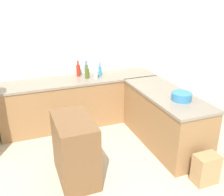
# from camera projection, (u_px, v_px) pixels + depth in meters

# --- Properties ---
(ground_plane) EXTENTS (14.00, 14.00, 0.00)m
(ground_plane) POSITION_uv_depth(u_px,v_px,m) (122.00, 190.00, 3.33)
(ground_plane) COLOR beige
(wall_back) EXTENTS (8.00, 0.06, 2.70)m
(wall_back) POSITION_uv_depth(u_px,v_px,m) (73.00, 50.00, 4.88)
(wall_back) COLOR silver
(wall_back) RESTS_ON ground_plane
(counter_back) EXTENTS (2.88, 0.67, 0.88)m
(counter_back) POSITION_uv_depth(u_px,v_px,m) (80.00, 101.00, 4.92)
(counter_back) COLOR olive
(counter_back) RESTS_ON ground_plane
(counter_peninsula) EXTENTS (0.69, 1.78, 0.88)m
(counter_peninsula) POSITION_uv_depth(u_px,v_px,m) (164.00, 118.00, 4.25)
(counter_peninsula) COLOR olive
(counter_peninsula) RESTS_ON ground_plane
(island_table) EXTENTS (0.47, 0.81, 0.87)m
(island_table) POSITION_uv_depth(u_px,v_px,m) (75.00, 149.00, 3.42)
(island_table) COLOR brown
(island_table) RESTS_ON ground_plane
(mixing_bowl) EXTENTS (0.29, 0.29, 0.11)m
(mixing_bowl) POSITION_uv_depth(u_px,v_px,m) (182.00, 96.00, 3.79)
(mixing_bowl) COLOR teal
(mixing_bowl) RESTS_ON counter_peninsula
(dish_soap_bottle) EXTENTS (0.06, 0.06, 0.25)m
(dish_soap_bottle) POSITION_uv_depth(u_px,v_px,m) (100.00, 71.00, 4.86)
(dish_soap_bottle) COLOR #338CBF
(dish_soap_bottle) RESTS_ON counter_back
(olive_oil_bottle) EXTENTS (0.07, 0.07, 0.26)m
(olive_oil_bottle) POSITION_uv_depth(u_px,v_px,m) (87.00, 73.00, 4.74)
(olive_oil_bottle) COLOR #475B1E
(olive_oil_bottle) RESTS_ON counter_back
(vinegar_bottle_clear) EXTENTS (0.07, 0.07, 0.29)m
(vinegar_bottle_clear) POSITION_uv_depth(u_px,v_px,m) (96.00, 73.00, 4.69)
(vinegar_bottle_clear) COLOR silver
(vinegar_bottle_clear) RESTS_ON counter_back
(water_bottle_blue) EXTENTS (0.06, 0.06, 0.28)m
(water_bottle_blue) POSITION_uv_depth(u_px,v_px,m) (86.00, 70.00, 4.93)
(water_bottle_blue) COLOR #386BB7
(water_bottle_blue) RESTS_ON counter_back
(hot_sauce_bottle) EXTENTS (0.07, 0.07, 0.29)m
(hot_sauce_bottle) POSITION_uv_depth(u_px,v_px,m) (78.00, 70.00, 4.87)
(hot_sauce_bottle) COLOR red
(hot_sauce_bottle) RESTS_ON counter_back
(paper_bag) EXTENTS (0.32, 0.21, 0.41)m
(paper_bag) POSITION_uv_depth(u_px,v_px,m) (206.00, 169.00, 3.41)
(paper_bag) COLOR #A88456
(paper_bag) RESTS_ON ground_plane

